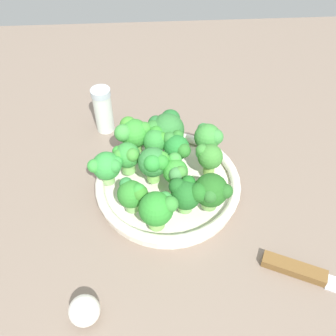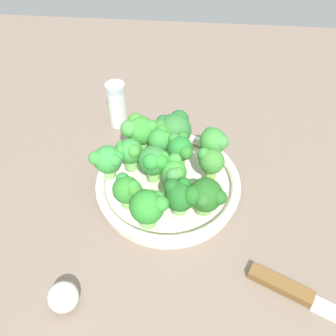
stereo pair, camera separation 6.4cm
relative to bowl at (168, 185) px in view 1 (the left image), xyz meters
The scene contains 19 objects.
ground_plane 3.06cm from the bowl, 102.20° to the left, with size 130.00×130.00×2.50cm, color #776659.
bowl is the anchor object (origin of this frame).
broccoli_floret_0 11.20cm from the bowl, 128.72° to the left, with size 5.20×5.12×6.54cm.
broccoli_floret_1 9.84cm from the bowl, 45.35° to the right, with size 4.75×4.91×6.03cm.
broccoli_floret_2 11.38cm from the bowl, 142.77° to the right, with size 5.44×6.58×7.03cm.
broccoli_floret_3 5.62cm from the bowl, 34.37° to the left, with size 5.58×4.24×5.94cm.
broccoli_floret_4 10.44cm from the bowl, 44.61° to the left, with size 5.60×6.81×6.69cm.
broccoli_floret_5 10.72cm from the bowl, behind, with size 6.88×7.43×6.75cm.
broccoli_floret_6 9.10cm from the bowl, 109.61° to the right, with size 4.51×4.78×6.13cm.
broccoli_floret_7 6.37cm from the bowl, 96.52° to the right, with size 5.68×5.36×6.92cm.
broccoli_floret_8 7.02cm from the bowl, 156.13° to the left, with size 5.59×4.70×6.13cm.
broccoli_floret_9 8.33cm from the bowl, 19.77° to the left, with size 5.05×5.54×6.03cm.
broccoli_floret_10 10.98cm from the bowl, 12.93° to the right, with size 5.34×6.03×6.79cm.
broccoli_floret_11 8.96cm from the bowl, 101.30° to the left, with size 4.35×4.67×6.09cm.
broccoli_floret_12 11.55cm from the bowl, 89.06° to the right, with size 4.84×5.85×6.34cm.
broccoli_floret_13 8.23cm from the bowl, 162.95° to the right, with size 4.72×4.57×6.10cm.
knife 29.33cm from the bowl, 49.80° to the left, with size 13.48×25.10×1.50cm.
garlic_bulb 25.51cm from the bowl, 30.01° to the right, with size 4.34×4.34×4.34cm, color white.
pepper_shaker 21.77cm from the bowl, 145.99° to the right, with size 3.88×3.88×9.89cm.
Camera 1 is at (43.96, -3.80, 53.27)cm, focal length 40.72 mm.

